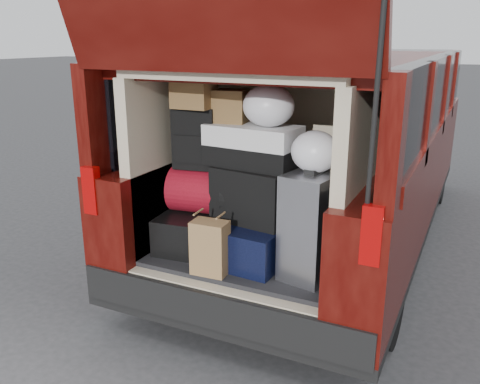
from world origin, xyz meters
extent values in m
plane|color=#313133|center=(0.00, 0.00, 0.00)|extent=(80.00, 80.00, 0.00)
cylinder|color=black|center=(-0.82, 0.40, 0.32)|extent=(0.24, 0.64, 0.64)
cylinder|color=black|center=(0.82, 0.40, 0.32)|extent=(0.24, 0.64, 0.64)
cylinder|color=black|center=(-0.82, 3.70, 0.32)|extent=(0.24, 0.64, 0.64)
cylinder|color=black|center=(0.82, 3.70, 0.32)|extent=(0.24, 0.64, 0.64)
cube|color=black|center=(0.00, 2.08, 0.26)|extent=(1.90, 4.85, 0.08)
cube|color=#3D0503|center=(-0.79, 2.08, 0.70)|extent=(0.33, 4.85, 0.80)
cube|color=#3D0503|center=(0.79, 2.08, 0.70)|extent=(0.33, 4.85, 0.80)
cube|color=#3D0503|center=(0.00, 2.08, 1.73)|extent=(1.82, 4.46, 0.10)
cube|color=black|center=(-0.88, 1.97, 1.44)|extent=(0.12, 4.25, 0.68)
cube|color=black|center=(0.88, 1.97, 1.44)|extent=(0.12, 4.25, 0.68)
cube|color=black|center=(0.00, -0.29, 0.40)|extent=(1.86, 0.16, 0.22)
cube|color=#990505|center=(-0.86, -0.33, 1.02)|extent=(0.10, 0.06, 0.30)
cube|color=#990505|center=(0.86, -0.33, 1.02)|extent=(0.10, 0.06, 0.30)
cube|color=black|center=(0.00, 0.28, 0.52)|extent=(1.24, 1.05, 0.06)
cube|color=#BCB190|center=(-0.66, 0.28, 1.12)|extent=(0.08, 1.05, 1.15)
cube|color=#BCB190|center=(0.66, 0.28, 1.12)|extent=(0.08, 1.05, 1.15)
cube|color=#BCB190|center=(0.00, 0.83, 1.12)|extent=(1.34, 0.06, 1.15)
cube|color=#BCB190|center=(0.00, 0.28, 1.73)|extent=(1.34, 1.05, 0.06)
cylinder|color=black|center=(0.84, -0.40, 1.65)|extent=(0.02, 0.90, 0.76)
cube|color=black|center=(0.00, 0.28, 0.28)|extent=(1.24, 1.05, 0.55)
cube|color=black|center=(-0.39, 0.18, 0.67)|extent=(0.50, 0.65, 0.24)
cube|color=black|center=(0.03, 0.13, 0.68)|extent=(0.51, 0.61, 0.25)
cube|color=white|center=(0.45, 0.08, 0.87)|extent=(0.34, 0.47, 0.64)
cube|color=#9B7146|center=(-0.11, -0.18, 0.72)|extent=(0.22, 0.15, 0.33)
cube|color=maroon|center=(-0.34, 0.18, 0.95)|extent=(0.50, 0.36, 0.30)
cube|color=black|center=(0.02, 0.15, 0.98)|extent=(0.52, 0.35, 0.35)
cube|color=black|center=(-0.40, 0.18, 1.30)|extent=(0.30, 0.22, 0.40)
cube|color=silver|center=(-0.01, 0.20, 1.28)|extent=(0.60, 0.35, 0.26)
cube|color=brown|center=(-0.39, 0.14, 1.61)|extent=(0.25, 0.21, 0.22)
cube|color=brown|center=(-0.18, 0.24, 1.51)|extent=(0.23, 0.20, 0.20)
ellipsoid|color=silver|center=(0.10, 0.18, 1.53)|extent=(0.37, 0.35, 0.25)
ellipsoid|color=silver|center=(0.43, 0.08, 1.31)|extent=(0.29, 0.28, 0.24)
camera|label=1|loc=(1.27, -2.64, 1.92)|focal=38.00mm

